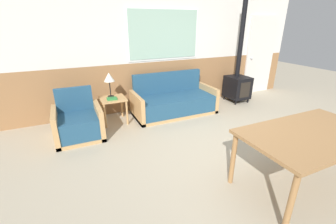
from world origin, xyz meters
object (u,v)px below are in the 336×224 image
(armchair, at_px, (78,124))
(wood_stove, at_px, (238,81))
(dining_table, at_px, (311,138))
(side_table, at_px, (113,103))
(table_lamp, at_px, (109,78))
(couch, at_px, (174,102))

(armchair, distance_m, wood_stove, 3.86)
(dining_table, relative_size, wood_stove, 0.67)
(side_table, height_order, table_lamp, table_lamp)
(armchair, bearing_deg, dining_table, -52.31)
(couch, xyz_separation_m, side_table, (-1.31, 0.05, 0.17))
(couch, height_order, armchair, couch)
(armchair, relative_size, dining_table, 0.51)
(armchair, bearing_deg, wood_stove, -0.19)
(side_table, distance_m, table_lamp, 0.48)
(side_table, height_order, wood_stove, wood_stove)
(side_table, distance_m, wood_stove, 3.14)
(couch, distance_m, wood_stove, 1.84)
(armchair, bearing_deg, couch, 2.86)
(dining_table, distance_m, wood_stove, 3.24)
(wood_stove, bearing_deg, armchair, -174.13)
(side_table, xyz_separation_m, table_lamp, (-0.02, 0.08, 0.48))
(side_table, relative_size, wood_stove, 0.21)
(wood_stove, bearing_deg, dining_table, -116.36)
(couch, distance_m, dining_table, 2.88)
(side_table, relative_size, table_lamp, 1.07)
(table_lamp, bearing_deg, dining_table, -59.87)
(side_table, bearing_deg, wood_stove, 0.45)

